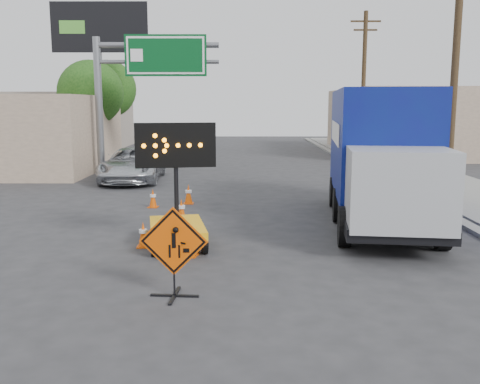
{
  "coord_description": "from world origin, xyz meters",
  "views": [
    {
      "loc": [
        0.59,
        -8.94,
        3.58
      ],
      "look_at": [
        0.57,
        2.87,
        1.62
      ],
      "focal_mm": 40.0,
      "sensor_mm": 36.0,
      "label": 1
    }
  ],
  "objects_px": {
    "pickup_truck": "(133,165)",
    "box_truck": "(379,164)",
    "construction_sign": "(174,250)",
    "arrow_board": "(177,220)"
  },
  "relations": [
    {
      "from": "box_truck",
      "to": "arrow_board",
      "type": "bearing_deg",
      "value": -147.45
    },
    {
      "from": "construction_sign",
      "to": "arrow_board",
      "type": "xyz_separation_m",
      "value": [
        -0.37,
        3.55,
        -0.21
      ]
    },
    {
      "from": "pickup_truck",
      "to": "box_truck",
      "type": "height_order",
      "value": "box_truck"
    },
    {
      "from": "construction_sign",
      "to": "pickup_truck",
      "type": "relative_size",
      "value": 0.31
    },
    {
      "from": "construction_sign",
      "to": "pickup_truck",
      "type": "xyz_separation_m",
      "value": [
        -3.79,
        15.13,
        -0.14
      ]
    },
    {
      "from": "construction_sign",
      "to": "pickup_truck",
      "type": "bearing_deg",
      "value": 108.34
    },
    {
      "from": "arrow_board",
      "to": "pickup_truck",
      "type": "height_order",
      "value": "arrow_board"
    },
    {
      "from": "construction_sign",
      "to": "box_truck",
      "type": "xyz_separation_m",
      "value": [
        5.38,
        6.28,
        0.9
      ]
    },
    {
      "from": "pickup_truck",
      "to": "box_truck",
      "type": "distance_m",
      "value": 12.78
    },
    {
      "from": "arrow_board",
      "to": "pickup_truck",
      "type": "xyz_separation_m",
      "value": [
        -3.42,
        11.58,
        0.07
      ]
    }
  ]
}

